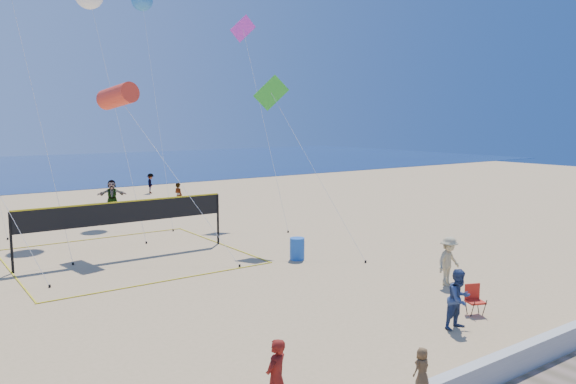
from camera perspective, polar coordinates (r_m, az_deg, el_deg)
ground at (r=14.47m, az=6.64°, el=-15.85°), size 120.00×120.00×0.00m
woman at (r=11.30m, az=-1.22°, el=-18.40°), size 0.67×0.57×1.55m
toddler at (r=11.47m, az=13.45°, el=-16.99°), size 0.39×0.26×0.79m
bystander_a at (r=16.26m, az=16.99°, el=-10.35°), size 0.82×0.64×1.67m
bystander_b at (r=20.26m, az=16.02°, el=-6.76°), size 1.15×0.73×1.70m
far_person_1 at (r=37.19m, az=-17.45°, el=-0.29°), size 1.88×1.17×1.94m
far_person_2 at (r=36.38m, az=-11.05°, el=-0.42°), size 0.57×0.72×1.72m
far_person_4 at (r=44.98m, az=-13.78°, el=0.85°), size 0.96×1.16×1.55m
camp_chair at (r=17.64m, az=18.37°, el=-10.15°), size 0.61×0.70×0.98m
trash_barrel at (r=23.06m, az=0.94°, el=-5.79°), size 0.65×0.65×0.90m
volleyball_net at (r=24.23m, az=-16.22°, el=-2.63°), size 8.89×8.74×2.37m
kite_2 at (r=25.78m, az=-16.91°, el=9.29°), size 3.22×7.17×7.30m
kite_4 at (r=25.59m, az=-1.27°, el=9.26°), size 1.68×5.84×7.72m
kite_5 at (r=33.25m, az=-4.33°, el=15.08°), size 1.74×5.95×11.70m
kite_7 at (r=36.30m, az=-14.62°, el=18.33°), size 2.12×7.43×13.41m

